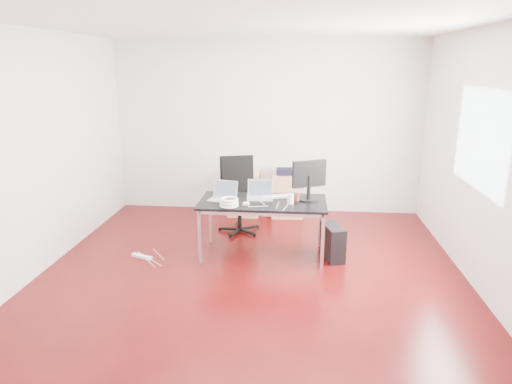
# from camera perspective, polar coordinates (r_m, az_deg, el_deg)

# --- Properties ---
(room_shell) EXTENTS (5.00, 5.00, 5.00)m
(room_shell) POSITION_cam_1_polar(r_m,az_deg,el_deg) (5.07, -0.17, 4.34)
(room_shell) COLOR #3E0707
(room_shell) RESTS_ON ground
(desk) EXTENTS (1.60, 0.80, 0.73)m
(desk) POSITION_cam_1_polar(r_m,az_deg,el_deg) (5.79, 0.85, -1.63)
(desk) COLOR black
(desk) RESTS_ON ground
(office_chair) EXTENTS (0.59, 0.61, 1.08)m
(office_chair) POSITION_cam_1_polar(r_m,az_deg,el_deg) (6.69, -2.19, 0.13)
(office_chair) COLOR black
(office_chair) RESTS_ON ground
(filing_cabinet_left) EXTENTS (0.50, 0.50, 0.70)m
(filing_cabinet_left) POSITION_cam_1_polar(r_m,az_deg,el_deg) (7.51, -1.50, -0.15)
(filing_cabinet_left) COLOR tan
(filing_cabinet_left) RESTS_ON ground
(filing_cabinet_right) EXTENTS (0.50, 0.50, 0.70)m
(filing_cabinet_right) POSITION_cam_1_polar(r_m,az_deg,el_deg) (7.46, 4.02, -0.29)
(filing_cabinet_right) COLOR tan
(filing_cabinet_right) RESTS_ON ground
(pc_tower) EXTENTS (0.31, 0.49, 0.44)m
(pc_tower) POSITION_cam_1_polar(r_m,az_deg,el_deg) (5.91, 9.57, -6.19)
(pc_tower) COLOR black
(pc_tower) RESTS_ON ground
(wastebasket) EXTENTS (0.24, 0.24, 0.28)m
(wastebasket) POSITION_cam_1_polar(r_m,az_deg,el_deg) (7.55, 2.31, -1.74)
(wastebasket) COLOR black
(wastebasket) RESTS_ON ground
(power_strip) EXTENTS (0.30, 0.17, 0.04)m
(power_strip) POSITION_cam_1_polar(r_m,az_deg,el_deg) (6.09, -14.09, -7.83)
(power_strip) COLOR white
(power_strip) RESTS_ON ground
(laptop_left) EXTENTS (0.38, 0.33, 0.23)m
(laptop_left) POSITION_cam_1_polar(r_m,az_deg,el_deg) (5.83, -4.11, -0.43)
(laptop_left) COLOR silver
(laptop_left) RESTS_ON desk
(laptop_right) EXTENTS (0.34, 0.27, 0.23)m
(laptop_right) POSITION_cam_1_polar(r_m,az_deg,el_deg) (5.86, 0.52, -0.30)
(laptop_right) COLOR silver
(laptop_right) RESTS_ON desk
(monitor) EXTENTS (0.43, 0.26, 0.51)m
(monitor) POSITION_cam_1_polar(r_m,az_deg,el_deg) (5.79, 6.65, 1.74)
(monitor) COLOR black
(monitor) RESTS_ON desk
(keyboard) EXTENTS (0.46, 0.24, 0.02)m
(keyboard) POSITION_cam_1_polar(r_m,az_deg,el_deg) (5.94, 2.94, -0.54)
(keyboard) COLOR white
(keyboard) RESTS_ON desk
(cup_white) EXTENTS (0.10, 0.10, 0.12)m
(cup_white) POSITION_cam_1_polar(r_m,az_deg,el_deg) (5.65, 4.34, -0.90)
(cup_white) COLOR white
(cup_white) RESTS_ON desk
(cup_brown) EXTENTS (0.10, 0.10, 0.10)m
(cup_brown) POSITION_cam_1_polar(r_m,az_deg,el_deg) (5.78, 5.09, -0.63)
(cup_brown) COLOR maroon
(cup_brown) RESTS_ON desk
(cable_coil) EXTENTS (0.24, 0.24, 0.11)m
(cable_coil) POSITION_cam_1_polar(r_m,az_deg,el_deg) (5.54, -3.39, -1.31)
(cable_coil) COLOR white
(cable_coil) RESTS_ON desk
(power_adapter) EXTENTS (0.08, 0.08, 0.03)m
(power_adapter) POSITION_cam_1_polar(r_m,az_deg,el_deg) (5.61, -1.25, -1.48)
(power_adapter) COLOR white
(power_adapter) RESTS_ON desk
(speaker) EXTENTS (0.10, 0.10, 0.18)m
(speaker) POSITION_cam_1_polar(r_m,az_deg,el_deg) (7.41, -1.43, 3.15)
(speaker) COLOR #9E9E9E
(speaker) RESTS_ON filing_cabinet_left
(navy_garment) EXTENTS (0.32, 0.27, 0.09)m
(navy_garment) POSITION_cam_1_polar(r_m,az_deg,el_deg) (7.31, 3.76, 2.58)
(navy_garment) COLOR black
(navy_garment) RESTS_ON filing_cabinet_right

